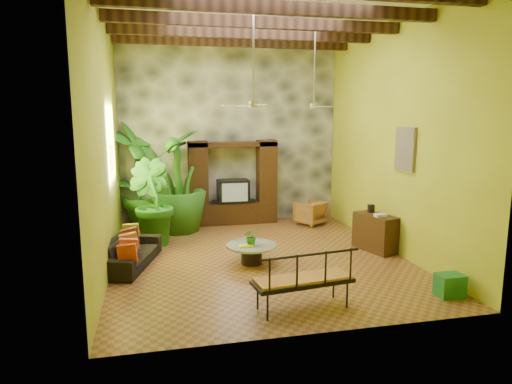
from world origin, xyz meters
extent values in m
plane|color=brown|center=(0.00, 0.00, 0.00)|extent=(7.00, 7.00, 0.00)
cube|color=silver|center=(0.00, 0.00, 5.00)|extent=(6.00, 7.00, 0.02)
cube|color=#A29C25|center=(0.00, 3.50, 2.50)|extent=(6.00, 0.02, 5.00)
cube|color=#A29C25|center=(-3.00, 0.00, 2.50)|extent=(0.02, 7.00, 5.00)
cube|color=#A29C25|center=(3.00, 0.00, 2.50)|extent=(0.02, 7.00, 5.00)
cube|color=#3E4046|center=(0.00, 3.44, 2.50)|extent=(5.98, 0.10, 4.98)
cube|color=#361F11|center=(0.00, -1.30, 4.78)|extent=(5.95, 0.16, 0.22)
cube|color=#361F11|center=(0.00, 0.00, 4.78)|extent=(5.95, 0.16, 0.22)
cube|color=#361F11|center=(0.00, 1.30, 4.78)|extent=(5.95, 0.16, 0.22)
cube|color=#361F11|center=(0.00, 2.60, 4.78)|extent=(5.95, 0.16, 0.22)
cube|color=black|center=(0.00, 3.14, 0.30)|extent=(2.40, 0.50, 0.60)
cube|color=black|center=(-0.95, 3.14, 1.30)|extent=(0.50, 0.48, 2.00)
cube|color=black|center=(0.95, 3.14, 1.30)|extent=(0.50, 0.48, 2.00)
cube|color=black|center=(0.00, 3.14, 2.20)|extent=(2.40, 0.48, 0.12)
cube|color=black|center=(0.00, 3.12, 0.92)|extent=(0.85, 0.52, 0.62)
cube|color=#8C99A8|center=(0.00, 2.85, 0.92)|extent=(0.70, 0.02, 0.50)
cylinder|color=#A3A4A8|center=(-0.20, -0.40, 4.10)|extent=(0.04, 0.04, 1.80)
cylinder|color=#A3A4A8|center=(-0.20, -0.40, 3.20)|extent=(0.18, 0.18, 0.12)
cube|color=#A3A4A8|center=(0.15, -0.31, 3.18)|extent=(0.58, 0.26, 0.01)
cube|color=#A3A4A8|center=(-0.29, -0.05, 3.18)|extent=(0.26, 0.58, 0.01)
cube|color=#A3A4A8|center=(-0.55, -0.49, 3.18)|extent=(0.58, 0.26, 0.01)
cube|color=#A3A4A8|center=(-0.11, -0.75, 3.18)|extent=(0.26, 0.58, 0.01)
cylinder|color=#A3A4A8|center=(1.60, 1.20, 4.10)|extent=(0.04, 0.04, 1.80)
cylinder|color=#A3A4A8|center=(1.60, 1.20, 3.20)|extent=(0.18, 0.18, 0.12)
cube|color=#A3A4A8|center=(1.95, 1.29, 3.18)|extent=(0.58, 0.26, 0.01)
cube|color=#A3A4A8|center=(1.51, 1.55, 3.18)|extent=(0.26, 0.58, 0.01)
cube|color=#A3A4A8|center=(1.25, 1.11, 3.18)|extent=(0.58, 0.26, 0.01)
cube|color=#A3A4A8|center=(1.69, 0.85, 3.18)|extent=(0.26, 0.58, 0.01)
cube|color=gold|center=(-2.96, 1.00, 2.10)|extent=(0.06, 0.32, 0.55)
cube|color=#255B89|center=(2.96, -0.60, 2.30)|extent=(0.06, 0.70, 0.90)
imported|color=black|center=(-2.65, 0.04, 0.29)|extent=(1.29, 2.10, 0.57)
imported|color=olive|center=(2.06, 2.55, 0.33)|extent=(0.96, 0.97, 0.65)
imported|color=#24681B|center=(-2.53, 3.15, 1.44)|extent=(1.78, 1.81, 2.88)
imported|color=#216A1C|center=(-2.22, 1.53, 1.00)|extent=(1.41, 1.41, 2.00)
imported|color=#28651A|center=(-1.54, 2.61, 1.32)|extent=(1.69, 1.69, 2.63)
cylinder|color=black|center=(-0.24, -0.36, 0.18)|extent=(0.43, 0.43, 0.36)
cylinder|color=#B8C4C1|center=(-0.24, -0.36, 0.38)|extent=(1.02, 1.02, 0.04)
imported|color=#1C6A1C|center=(-0.24, -0.39, 0.58)|extent=(0.33, 0.29, 0.35)
cube|color=yellow|center=(-0.37, -0.47, 0.42)|extent=(0.28, 0.20, 0.03)
cube|color=black|center=(0.08, -2.67, 0.45)|extent=(1.64, 0.73, 0.06)
cube|color=#B67734|center=(0.08, -2.67, 0.49)|extent=(1.55, 0.67, 0.06)
cube|color=black|center=(0.08, -2.96, 0.72)|extent=(1.57, 0.25, 0.54)
cube|color=#331710|center=(2.65, -0.08, 0.41)|extent=(0.73, 1.11, 0.82)
cube|color=#1C6B2B|center=(2.65, -2.74, 0.19)|extent=(0.44, 0.33, 0.38)
camera|label=1|loc=(-2.12, -9.09, 3.03)|focal=32.00mm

